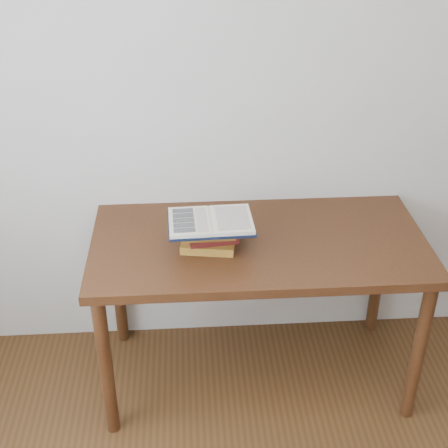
{
  "coord_description": "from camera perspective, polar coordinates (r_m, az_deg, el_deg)",
  "views": [
    {
      "loc": [
        -0.28,
        -0.94,
        2.27
      ],
      "look_at": [
        -0.14,
        1.27,
        0.95
      ],
      "focal_mm": 50.0,
      "sensor_mm": 36.0,
      "label": 1
    }
  ],
  "objects": [
    {
      "name": "desk",
      "position": [
        2.82,
        3.16,
        -3.1
      ],
      "size": [
        1.49,
        0.74,
        0.8
      ],
      "color": "#442411",
      "rests_on": "ground"
    },
    {
      "name": "room_shell",
      "position": [
        1.17,
        6.92,
        -3.03
      ],
      "size": [
        3.54,
        3.54,
        2.62
      ],
      "color": "beige",
      "rests_on": "ground"
    },
    {
      "name": "book_stack",
      "position": [
        2.7,
        -1.31,
        -0.89
      ],
      "size": [
        0.26,
        0.21,
        0.13
      ],
      "color": "olive",
      "rests_on": "desk"
    },
    {
      "name": "open_book",
      "position": [
        2.63,
        -1.22,
        0.22
      ],
      "size": [
        0.37,
        0.26,
        0.03
      ],
      "rotation": [
        0.0,
        0.0,
        0.03
      ],
      "color": "black",
      "rests_on": "book_stack"
    }
  ]
}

